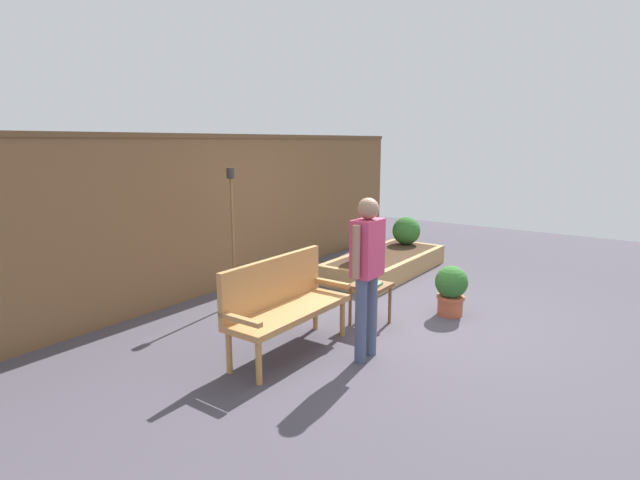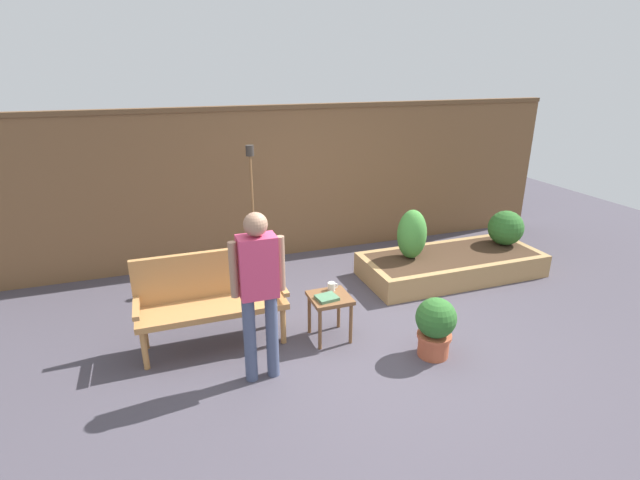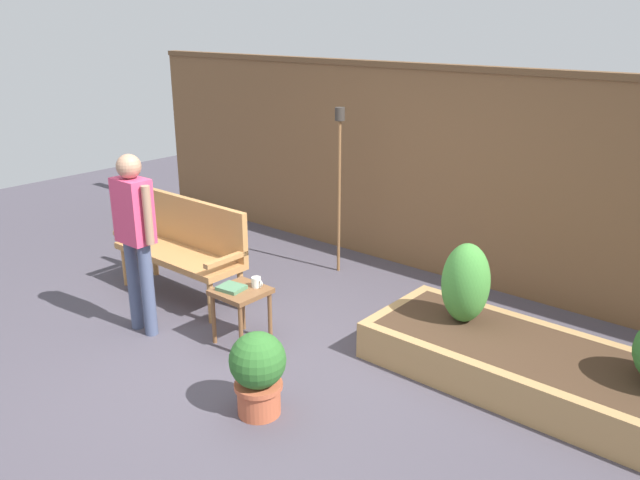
{
  "view_description": "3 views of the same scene",
  "coord_description": "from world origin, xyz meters",
  "px_view_note": "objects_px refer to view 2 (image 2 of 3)",
  "views": [
    {
      "loc": [
        -5.01,
        -2.47,
        2.07
      ],
      "look_at": [
        -0.14,
        1.01,
        0.86
      ],
      "focal_mm": 27.64,
      "sensor_mm": 36.0,
      "label": 1
    },
    {
      "loc": [
        -1.84,
        -3.81,
        2.67
      ],
      "look_at": [
        -0.22,
        0.74,
        0.87
      ],
      "focal_mm": 26.59,
      "sensor_mm": 36.0,
      "label": 2
    },
    {
      "loc": [
        3.27,
        -3.05,
        2.58
      ],
      "look_at": [
        -0.03,
        0.85,
        0.79
      ],
      "focal_mm": 35.69,
      "sensor_mm": 36.0,
      "label": 3
    }
  ],
  "objects_px": {
    "cup_on_table": "(332,286)",
    "shrub_far_corner": "(506,228)",
    "person_by_bench": "(258,284)",
    "side_table": "(330,303)",
    "tiki_torch": "(252,189)",
    "book_on_table": "(327,298)",
    "potted_boxwood": "(435,325)",
    "garden_bench": "(210,293)",
    "shrub_near_bench": "(412,234)"
  },
  "relations": [
    {
      "from": "potted_boxwood",
      "to": "shrub_near_bench",
      "type": "xyz_separation_m",
      "value": [
        0.66,
        1.63,
        0.29
      ]
    },
    {
      "from": "side_table",
      "to": "tiki_torch",
      "type": "height_order",
      "value": "tiki_torch"
    },
    {
      "from": "shrub_near_bench",
      "to": "shrub_far_corner",
      "type": "height_order",
      "value": "shrub_near_bench"
    },
    {
      "from": "potted_boxwood",
      "to": "tiki_torch",
      "type": "distance_m",
      "value": 2.83
    },
    {
      "from": "potted_boxwood",
      "to": "tiki_torch",
      "type": "xyz_separation_m",
      "value": [
        -1.23,
        2.4,
        0.86
      ]
    },
    {
      "from": "potted_boxwood",
      "to": "cup_on_table",
      "type": "bearing_deg",
      "value": 135.87
    },
    {
      "from": "shrub_far_corner",
      "to": "side_table",
      "type": "bearing_deg",
      "value": -161.49
    },
    {
      "from": "cup_on_table",
      "to": "book_on_table",
      "type": "relative_size",
      "value": 0.56
    },
    {
      "from": "garden_bench",
      "to": "side_table",
      "type": "height_order",
      "value": "garden_bench"
    },
    {
      "from": "cup_on_table",
      "to": "tiki_torch",
      "type": "height_order",
      "value": "tiki_torch"
    },
    {
      "from": "cup_on_table",
      "to": "potted_boxwood",
      "type": "distance_m",
      "value": 1.1
    },
    {
      "from": "book_on_table",
      "to": "shrub_far_corner",
      "type": "height_order",
      "value": "shrub_far_corner"
    },
    {
      "from": "book_on_table",
      "to": "tiki_torch",
      "type": "bearing_deg",
      "value": 92.64
    },
    {
      "from": "potted_boxwood",
      "to": "person_by_bench",
      "type": "bearing_deg",
      "value": 172.39
    },
    {
      "from": "shrub_near_bench",
      "to": "person_by_bench",
      "type": "xyz_separation_m",
      "value": [
        -2.3,
        -1.41,
        0.31
      ]
    },
    {
      "from": "cup_on_table",
      "to": "shrub_far_corner",
      "type": "height_order",
      "value": "shrub_far_corner"
    },
    {
      "from": "shrub_far_corner",
      "to": "person_by_bench",
      "type": "height_order",
      "value": "person_by_bench"
    },
    {
      "from": "tiki_torch",
      "to": "potted_boxwood",
      "type": "bearing_deg",
      "value": -62.94
    },
    {
      "from": "garden_bench",
      "to": "person_by_bench",
      "type": "height_order",
      "value": "person_by_bench"
    },
    {
      "from": "cup_on_table",
      "to": "book_on_table",
      "type": "distance_m",
      "value": 0.21
    },
    {
      "from": "garden_bench",
      "to": "cup_on_table",
      "type": "height_order",
      "value": "garden_bench"
    },
    {
      "from": "garden_bench",
      "to": "tiki_torch",
      "type": "bearing_deg",
      "value": 62.41
    },
    {
      "from": "tiki_torch",
      "to": "person_by_bench",
      "type": "bearing_deg",
      "value": -100.74
    },
    {
      "from": "potted_boxwood",
      "to": "shrub_near_bench",
      "type": "bearing_deg",
      "value": 67.96
    },
    {
      "from": "person_by_bench",
      "to": "book_on_table",
      "type": "bearing_deg",
      "value": 25.6
    },
    {
      "from": "shrub_far_corner",
      "to": "tiki_torch",
      "type": "bearing_deg",
      "value": 167.09
    },
    {
      "from": "side_table",
      "to": "cup_on_table",
      "type": "distance_m",
      "value": 0.18
    },
    {
      "from": "tiki_torch",
      "to": "shrub_far_corner",
      "type": "bearing_deg",
      "value": -12.91
    },
    {
      "from": "garden_bench",
      "to": "side_table",
      "type": "relative_size",
      "value": 3.0
    },
    {
      "from": "cup_on_table",
      "to": "shrub_far_corner",
      "type": "xyz_separation_m",
      "value": [
        2.92,
        0.88,
        0.02
      ]
    },
    {
      "from": "cup_on_table",
      "to": "person_by_bench",
      "type": "xyz_separation_m",
      "value": [
        -0.87,
        -0.53,
        0.41
      ]
    },
    {
      "from": "side_table",
      "to": "book_on_table",
      "type": "height_order",
      "value": "book_on_table"
    },
    {
      "from": "potted_boxwood",
      "to": "person_by_bench",
      "type": "distance_m",
      "value": 1.76
    },
    {
      "from": "garden_bench",
      "to": "book_on_table",
      "type": "height_order",
      "value": "garden_bench"
    },
    {
      "from": "shrub_near_bench",
      "to": "shrub_far_corner",
      "type": "bearing_deg",
      "value": -0.0
    },
    {
      "from": "shrub_far_corner",
      "to": "shrub_near_bench",
      "type": "bearing_deg",
      "value": 180.0
    },
    {
      "from": "side_table",
      "to": "person_by_bench",
      "type": "bearing_deg",
      "value": -152.81
    },
    {
      "from": "garden_bench",
      "to": "book_on_table",
      "type": "relative_size",
      "value": 7.13
    },
    {
      "from": "garden_bench",
      "to": "potted_boxwood",
      "type": "xyz_separation_m",
      "value": [
        1.97,
        -0.98,
        -0.21
      ]
    },
    {
      "from": "potted_boxwood",
      "to": "book_on_table",
      "type": "bearing_deg",
      "value": 146.98
    },
    {
      "from": "garden_bench",
      "to": "potted_boxwood",
      "type": "relative_size",
      "value": 2.38
    },
    {
      "from": "side_table",
      "to": "shrub_far_corner",
      "type": "xyz_separation_m",
      "value": [
        2.98,
        1.0,
        0.14
      ]
    },
    {
      "from": "garden_bench",
      "to": "cup_on_table",
      "type": "xyz_separation_m",
      "value": [
        1.2,
        -0.22,
        -0.02
      ]
    },
    {
      "from": "book_on_table",
      "to": "side_table",
      "type": "bearing_deg",
      "value": 37.5
    },
    {
      "from": "side_table",
      "to": "shrub_far_corner",
      "type": "height_order",
      "value": "shrub_far_corner"
    },
    {
      "from": "tiki_torch",
      "to": "cup_on_table",
      "type": "bearing_deg",
      "value": -74.64
    },
    {
      "from": "cup_on_table",
      "to": "tiki_torch",
      "type": "bearing_deg",
      "value": 105.36
    },
    {
      "from": "cup_on_table",
      "to": "shrub_near_bench",
      "type": "height_order",
      "value": "shrub_near_bench"
    },
    {
      "from": "cup_on_table",
      "to": "person_by_bench",
      "type": "bearing_deg",
      "value": -148.52
    },
    {
      "from": "side_table",
      "to": "cup_on_table",
      "type": "height_order",
      "value": "cup_on_table"
    }
  ]
}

